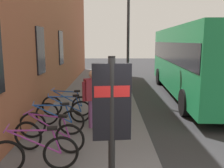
% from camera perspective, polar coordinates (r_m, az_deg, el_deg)
% --- Properties ---
extents(ground, '(60.00, 60.00, 0.00)m').
position_cam_1_polar(ground, '(9.60, 12.29, -6.74)').
color(ground, '#2D2D30').
extents(sidewalk_pavement, '(24.00, 3.50, 0.12)m').
position_cam_1_polar(sidewalk_pavement, '(11.31, -3.72, -3.67)').
color(sidewalk_pavement, slate).
rests_on(sidewalk_pavement, ground).
extents(bicycle_beside_lamp, '(0.52, 1.75, 0.97)m').
position_cam_1_polar(bicycle_beside_lamp, '(5.30, -17.58, -15.23)').
color(bicycle_beside_lamp, black).
rests_on(bicycle_beside_lamp, sidewalk_pavement).
extents(bicycle_leaning_wall, '(0.51, 1.75, 0.97)m').
position_cam_1_polar(bicycle_leaning_wall, '(6.10, -14.45, -11.62)').
color(bicycle_leaning_wall, black).
rests_on(bicycle_leaning_wall, sidewalk_pavement).
extents(bicycle_by_door, '(0.54, 1.75, 0.97)m').
position_cam_1_polar(bicycle_by_door, '(7.01, -13.60, -8.73)').
color(bicycle_by_door, black).
rests_on(bicycle_by_door, sidewalk_pavement).
extents(bicycle_nearest_sign, '(0.60, 1.73, 0.97)m').
position_cam_1_polar(bicycle_nearest_sign, '(7.95, -10.92, -6.39)').
color(bicycle_nearest_sign, black).
rests_on(bicycle_nearest_sign, sidewalk_pavement).
extents(bicycle_end_of_row, '(0.48, 1.77, 0.97)m').
position_cam_1_polar(bicycle_end_of_row, '(8.73, -10.38, -4.89)').
color(bicycle_end_of_row, black).
rests_on(bicycle_end_of_row, sidewalk_pavement).
extents(transit_info_sign, '(0.14, 0.56, 2.40)m').
position_cam_1_polar(transit_info_sign, '(3.50, -0.07, -6.70)').
color(transit_info_sign, black).
rests_on(transit_info_sign, sidewalk_pavement).
extents(city_bus, '(10.62, 3.10, 3.35)m').
position_cam_1_polar(city_bus, '(12.69, 18.54, 5.82)').
color(city_bus, '#1E8C4C').
rests_on(city_bus, ground).
extents(pedestrian_near_bus, '(0.44, 0.61, 1.75)m').
position_cam_1_polar(pedestrian_near_bus, '(7.36, -4.45, -2.09)').
color(pedestrian_near_bus, '#723F72').
rests_on(pedestrian_near_bus, sidewalk_pavement).
extents(street_lamp, '(0.28, 0.28, 5.16)m').
position_cam_1_polar(street_lamp, '(11.13, 3.78, 12.31)').
color(street_lamp, '#333338').
rests_on(street_lamp, sidewalk_pavement).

